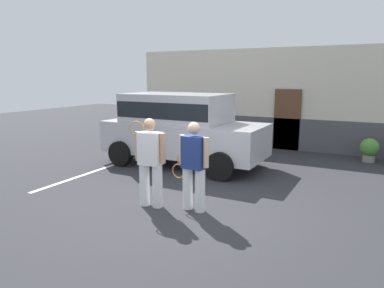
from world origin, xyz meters
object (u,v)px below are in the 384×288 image
at_px(tennis_player_man, 150,161).
at_px(tennis_player_woman, 194,165).
at_px(potted_plant_by_porch, 369,149).
at_px(parked_suv, 181,126).

distance_m(tennis_player_man, tennis_player_woman, 0.87).
distance_m(tennis_player_woman, potted_plant_by_porch, 6.59).
relative_size(tennis_player_woman, potted_plant_by_porch, 2.40).
relative_size(tennis_player_man, potted_plant_by_porch, 2.46).
relative_size(parked_suv, tennis_player_man, 2.64).
height_order(tennis_player_man, potted_plant_by_porch, tennis_player_man).
height_order(parked_suv, potted_plant_by_porch, parked_suv).
height_order(tennis_player_man, tennis_player_woman, tennis_player_man).
xyz_separation_m(parked_suv, tennis_player_man, (1.10, -3.22, -0.23)).
height_order(tennis_player_woman, potted_plant_by_porch, tennis_player_woman).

